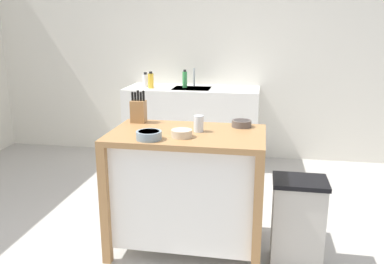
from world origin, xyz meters
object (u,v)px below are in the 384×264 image
object	(u,v)px
bowl_stoneware_deep	(182,133)
trash_bin	(297,222)
sink_faucet	(194,77)
bottle_dish_soap	(146,80)
drinking_cup	(199,124)
bottle_spray_cleaner	(185,79)
knife_block	(138,111)
bowl_ceramic_small	(242,123)
bottle_hand_soap	(151,81)
bowl_ceramic_wide	(149,135)
kitchen_island	(187,184)

from	to	relation	value
bowl_stoneware_deep	trash_bin	bearing A→B (deg)	2.54
sink_faucet	bottle_dish_soap	xyz separation A→B (m)	(-0.57, -0.15, -0.03)
drinking_cup	bottle_spray_cleaner	world-z (taller)	bottle_spray_cleaner
knife_block	bowl_ceramic_small	world-z (taller)	knife_block
bottle_hand_soap	knife_block	bearing A→B (deg)	-77.47
bottle_hand_soap	bowl_ceramic_wide	bearing A→B (deg)	-74.61
kitchen_island	sink_faucet	world-z (taller)	sink_faucet
kitchen_island	bottle_spray_cleaner	xyz separation A→B (m)	(-0.40, 1.99, 0.51)
bottle_hand_soap	kitchen_island	bearing A→B (deg)	-67.14
bowl_stoneware_deep	bottle_dish_soap	distance (m)	2.26
bottle_spray_cleaner	bottle_dish_soap	distance (m)	0.48
drinking_cup	kitchen_island	bearing A→B (deg)	-155.46
kitchen_island	bowl_stoneware_deep	size ratio (longest dim) A/B	7.75
bowl_stoneware_deep	drinking_cup	distance (m)	0.19
bowl_stoneware_deep	bottle_spray_cleaner	xyz separation A→B (m)	(-0.39, 2.11, 0.09)
bowl_ceramic_small	drinking_cup	xyz separation A→B (m)	(-0.29, -0.19, 0.03)
bowl_stoneware_deep	bowl_ceramic_wide	world-z (taller)	bowl_ceramic_wide
sink_faucet	bottle_dish_soap	world-z (taller)	sink_faucet
knife_block	bowl_stoneware_deep	world-z (taller)	knife_block
bottle_spray_cleaner	bottle_hand_soap	bearing A→B (deg)	-163.17
kitchen_island	trash_bin	world-z (taller)	kitchen_island
drinking_cup	sink_faucet	bearing A→B (deg)	100.66
bowl_ceramic_small	bottle_hand_soap	distance (m)	2.01
bowl_ceramic_small	bowl_ceramic_wide	size ratio (longest dim) A/B	0.86
bowl_stoneware_deep	drinking_cup	xyz separation A→B (m)	(0.09, 0.16, 0.03)
bowl_ceramic_wide	sink_faucet	bearing A→B (deg)	92.49
kitchen_island	bowl_ceramic_small	bearing A→B (deg)	31.80
bottle_spray_cleaner	bowl_ceramic_wide	bearing A→B (deg)	-85.03
bowl_ceramic_wide	sink_faucet	distance (m)	2.34
kitchen_island	bowl_ceramic_wide	world-z (taller)	bowl_ceramic_wide
drinking_cup	bottle_spray_cleaner	bearing A→B (deg)	103.86
knife_block	bottle_spray_cleaner	bearing A→B (deg)	89.34
bowl_ceramic_wide	kitchen_island	bearing A→B (deg)	46.36
sink_faucet	bottle_spray_cleaner	xyz separation A→B (m)	(-0.09, -0.12, -0.01)
kitchen_island	bottle_spray_cleaner	bearing A→B (deg)	101.52
kitchen_island	bottle_dish_soap	distance (m)	2.20
bowl_ceramic_small	bottle_dish_soap	xyz separation A→B (m)	(-1.25, 1.73, 0.07)
bowl_stoneware_deep	bowl_ceramic_wide	xyz separation A→B (m)	(-0.20, -0.10, 0.00)
bowl_ceramic_small	bowl_stoneware_deep	bearing A→B (deg)	-136.85
drinking_cup	bottle_hand_soap	xyz separation A→B (m)	(-0.87, 1.84, 0.05)
knife_block	bottle_spray_cleaner	distance (m)	1.75
kitchen_island	bottle_dish_soap	xyz separation A→B (m)	(-0.88, 1.96, 0.49)
knife_block	bottle_dish_soap	bearing A→B (deg)	104.75
bottle_spray_cleaner	bottle_dish_soap	size ratio (longest dim) A/B	1.21
drinking_cup	bottle_hand_soap	world-z (taller)	bottle_hand_soap
kitchen_island	bowl_stoneware_deep	bearing A→B (deg)	-95.27
bowl_ceramic_small	bowl_ceramic_wide	xyz separation A→B (m)	(-0.58, -0.45, 0.00)
bowl_stoneware_deep	bowl_ceramic_small	world-z (taller)	same
bowl_ceramic_wide	drinking_cup	size ratio (longest dim) A/B	1.47
bottle_hand_soap	sink_faucet	bearing A→B (deg)	26.76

